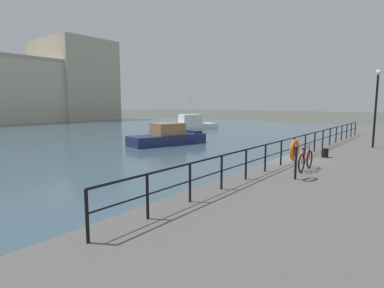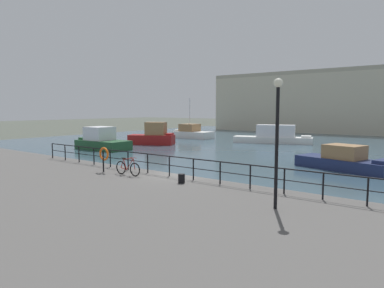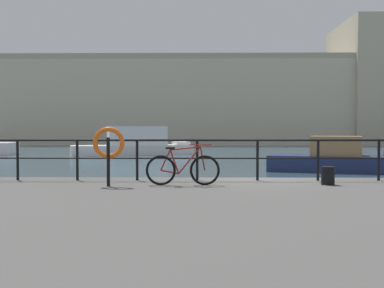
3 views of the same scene
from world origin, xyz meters
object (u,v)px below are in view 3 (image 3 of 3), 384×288
at_px(harbor_building, 257,99).
at_px(life_ring_stand, 109,145).
at_px(parked_bicycle, 183,169).
at_px(moored_harbor_tender, 135,144).
at_px(moored_blue_motorboat, 336,159).
at_px(mooring_bollard, 328,176).

xyz_separation_m(harbor_building, life_ring_stand, (-9.89, -57.63, -4.20)).
bearing_deg(life_ring_stand, parked_bicycle, 5.26).
xyz_separation_m(moored_harbor_tender, moored_blue_motorboat, (12.38, -15.67, -0.22)).
relative_size(moored_harbor_tender, parked_bicycle, 5.74).
xyz_separation_m(moored_harbor_tender, parked_bicycle, (4.97, -29.75, 0.40)).
height_order(parked_bicycle, mooring_bollard, parked_bicycle).
distance_m(harbor_building, parked_bicycle, 58.25).
bearing_deg(life_ring_stand, moored_harbor_tender, 96.15).
bearing_deg(mooring_bollard, moored_blue_motorboat, 74.27).
height_order(moored_harbor_tender, mooring_bollard, moored_harbor_tender).
height_order(mooring_bollard, life_ring_stand, life_ring_stand).
bearing_deg(moored_blue_motorboat, parked_bicycle, -101.87).
xyz_separation_m(harbor_building, parked_bicycle, (-8.15, -57.47, -4.79)).
distance_m(moored_harbor_tender, moored_blue_motorboat, 19.97).
distance_m(moored_harbor_tender, life_ring_stand, 30.10).
distance_m(moored_blue_motorboat, life_ring_stand, 16.97).
xyz_separation_m(moored_blue_motorboat, mooring_bollard, (-3.91, -13.88, 0.45)).
height_order(harbor_building, mooring_bollard, harbor_building).
xyz_separation_m(parked_bicycle, life_ring_stand, (-1.74, -0.16, 0.59)).
xyz_separation_m(parked_bicycle, mooring_bollard, (3.50, 0.19, -0.17)).
bearing_deg(moored_blue_motorboat, mooring_bollard, -89.82).
distance_m(moored_blue_motorboat, mooring_bollard, 14.43).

